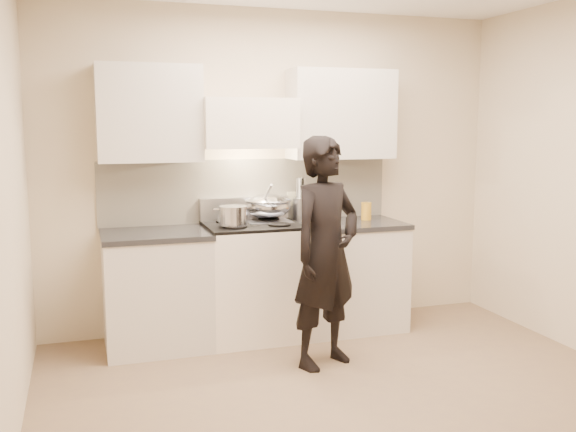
{
  "coord_description": "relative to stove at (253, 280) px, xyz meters",
  "views": [
    {
      "loc": [
        -1.61,
        -3.53,
        1.75
      ],
      "look_at": [
        -0.12,
        1.05,
        1.05
      ],
      "focal_mm": 40.0,
      "sensor_mm": 36.0,
      "label": 1
    }
  ],
  "objects": [
    {
      "name": "ground_plane",
      "position": [
        0.3,
        -1.42,
        -0.47
      ],
      "size": [
        4.0,
        4.0,
        0.0
      ],
      "primitive_type": "plane",
      "color": "olive"
    },
    {
      "name": "room_shell",
      "position": [
        0.24,
        -1.05,
        1.12
      ],
      "size": [
        4.04,
        3.54,
        2.7
      ],
      "color": "beige",
      "rests_on": "ground"
    },
    {
      "name": "stove",
      "position": [
        0.0,
        0.0,
        0.0
      ],
      "size": [
        0.76,
        0.65,
        0.96
      ],
      "color": "white",
      "rests_on": "ground"
    },
    {
      "name": "counter_right",
      "position": [
        0.83,
        0.0,
        -0.01
      ],
      "size": [
        0.92,
        0.67,
        0.92
      ],
      "color": "beige",
      "rests_on": "ground"
    },
    {
      "name": "counter_left",
      "position": [
        -0.78,
        0.0,
        -0.01
      ],
      "size": [
        0.82,
        0.67,
        0.92
      ],
      "color": "beige",
      "rests_on": "ground"
    },
    {
      "name": "wok",
      "position": [
        0.17,
        0.14,
        0.59
      ],
      "size": [
        0.4,
        0.49,
        0.32
      ],
      "color": "#B0B3C0",
      "rests_on": "stove"
    },
    {
      "name": "stock_pot",
      "position": [
        -0.18,
        -0.1,
        0.56
      ],
      "size": [
        0.32,
        0.22,
        0.15
      ],
      "color": "#B0B3C0",
      "rests_on": "stove"
    },
    {
      "name": "utensil_crock",
      "position": [
        0.48,
        0.21,
        0.56
      ],
      "size": [
        0.14,
        0.14,
        0.37
      ],
      "color": "#BBBCC0",
      "rests_on": "counter_right"
    },
    {
      "name": "spice_jar",
      "position": [
        0.68,
        0.14,
        0.5
      ],
      "size": [
        0.05,
        0.05,
        0.11
      ],
      "color": "orange",
      "rests_on": "counter_right"
    },
    {
      "name": "oil_glass",
      "position": [
        1.04,
        0.06,
        0.52
      ],
      "size": [
        0.09,
        0.09,
        0.15
      ],
      "color": "#BF8920",
      "rests_on": "counter_right"
    },
    {
      "name": "person",
      "position": [
        0.34,
        -0.75,
        0.36
      ],
      "size": [
        0.72,
        0.61,
        1.66
      ],
      "primitive_type": "imported",
      "rotation": [
        0.0,
        0.0,
        0.42
      ],
      "color": "black",
      "rests_on": "ground"
    }
  ]
}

